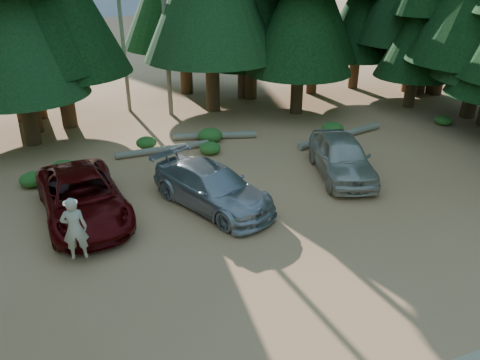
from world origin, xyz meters
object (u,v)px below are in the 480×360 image
Objects in this scene: frisbee_player at (74,228)px; log_right at (341,135)px; log_mid at (215,136)px; red_pickup at (83,197)px; silver_minivan_right at (342,156)px; silver_minivan_center at (212,187)px; log_left at (163,149)px.

frisbee_player is 13.82m from log_right.
frisbee_player is at bearing -112.85° from log_mid.
log_right is (5.56, -2.18, 0.01)m from log_mid.
red_pickup is at bearing -123.54° from log_mid.
log_mid is (-3.30, 5.68, -0.63)m from silver_minivan_right.
frisbee_player reaches higher than silver_minivan_right.
silver_minivan_center is 1.18× the size of log_left.
silver_minivan_center is 6.64m from log_mid.
silver_minivan_right is 7.74m from log_left.
log_left is (-0.48, 5.43, -0.57)m from silver_minivan_center.
silver_minivan_center is 8.77m from log_right.
silver_minivan_center is at bearing -157.55° from silver_minivan_right.
log_left is at bearing 157.49° from silver_minivan_right.
silver_minivan_right reaches higher than log_left.
log_left is 0.81× the size of log_right.
log_right reaches higher than log_mid.
silver_minivan_center reaches higher than log_right.
silver_minivan_right is (5.50, 0.55, 0.08)m from silver_minivan_center.
red_pickup is 1.28× the size of log_left.
frisbee_player is at bearing -102.47° from red_pickup.
log_left is at bearing -111.93° from frisbee_player.
silver_minivan_right is 1.12× the size of log_left.
red_pickup is at bearing -90.70° from frisbee_player.
red_pickup is 2.92× the size of frisbee_player.
log_left is at bearing 157.01° from log_right.
silver_minivan_right is at bearing -40.03° from log_left.
red_pickup is 8.40m from log_mid.
log_right is (7.76, 4.05, -0.55)m from silver_minivan_center.
frisbee_player is at bearing -148.38° from silver_minivan_right.
silver_minivan_right reaches higher than silver_minivan_center.
silver_minivan_right reaches higher than log_right.
frisbee_player is 0.47× the size of log_mid.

